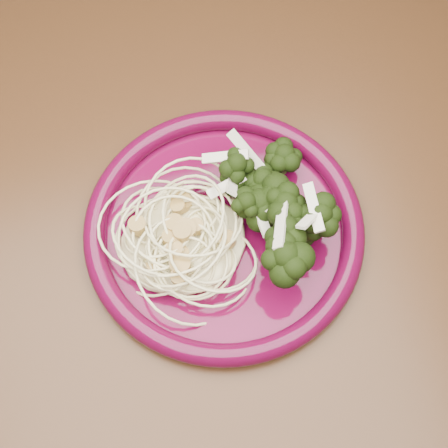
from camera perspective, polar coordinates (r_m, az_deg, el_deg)
name	(u,v)px	position (r m, az deg, el deg)	size (l,w,h in m)	color
dining_table	(164,265)	(0.73, -5.52, -3.74)	(1.20, 0.80, 0.75)	#472814
dinner_plate	(224,228)	(0.63, 0.00, -0.38)	(0.31, 0.31, 0.02)	#520627
spaghetti_pile	(182,239)	(0.61, -3.83, -1.35)	(0.13, 0.11, 0.03)	#F6EDB3
scallop_cluster	(180,224)	(0.58, -4.02, -0.03)	(0.11, 0.11, 0.04)	tan
broccoli_pile	(275,200)	(0.62, 4.64, 2.16)	(0.09, 0.15, 0.05)	black
onion_garnish	(277,184)	(0.59, 4.87, 3.63)	(0.07, 0.10, 0.05)	beige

